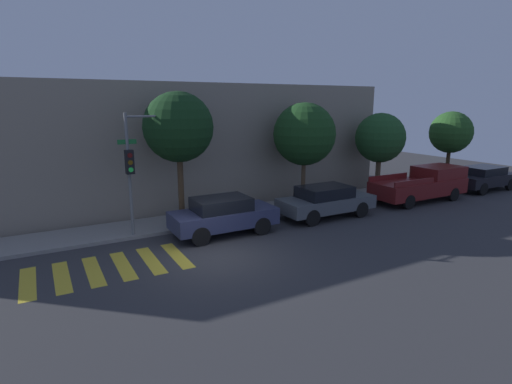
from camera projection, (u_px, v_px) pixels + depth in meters
name	position (u px, v px, depth m)	size (l,w,h in m)	color
ground_plane	(215.00, 257.00, 13.80)	(60.00, 60.00, 0.00)	#333335
sidewalk	(175.00, 223.00, 17.51)	(26.00, 2.35, 0.14)	gray
building_row	(145.00, 145.00, 20.76)	(26.00, 6.00, 6.16)	gray
crosswalk	(109.00, 268.00, 12.88)	(5.02, 2.60, 0.00)	gold
traffic_light_pole	(139.00, 155.00, 15.19)	(2.12, 0.56, 4.87)	slate
sedan_near_corner	(223.00, 215.00, 16.02)	(4.23, 1.79, 1.54)	#2D3351
sedan_middle	(326.00, 201.00, 18.49)	(4.54, 1.86, 1.48)	#4C5156
pickup_truck	(423.00, 184.00, 21.62)	(5.63, 1.99, 1.81)	maroon
sedan_far_end	(484.00, 177.00, 24.24)	(4.44, 1.89, 1.46)	black
tree_near_corner	(178.00, 128.00, 16.56)	(2.93, 2.93, 5.70)	#4C3823
tree_midblock	(304.00, 134.00, 19.71)	(3.09, 3.09, 5.25)	brown
tree_far_end	(380.00, 138.00, 22.26)	(2.76, 2.76, 4.69)	brown
tree_behind_truck	(451.00, 133.00, 25.14)	(2.61, 2.61, 4.71)	#42301E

